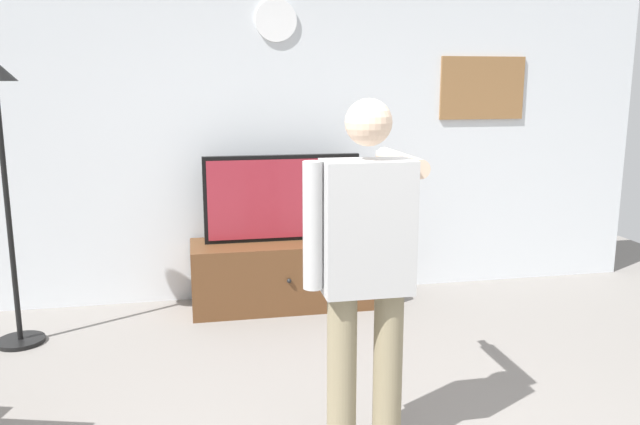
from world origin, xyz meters
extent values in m
cube|color=silver|center=(0.00, 2.95, 1.35)|extent=(6.40, 0.10, 2.70)
cube|color=brown|center=(-0.02, 2.60, 0.27)|extent=(1.46, 0.53, 0.53)
sphere|color=black|center=(-0.02, 2.32, 0.29)|extent=(0.04, 0.04, 0.04)
cube|color=black|center=(-0.02, 2.65, 0.88)|extent=(1.24, 0.06, 0.69)
cube|color=maroon|center=(-0.02, 2.62, 0.88)|extent=(1.18, 0.01, 0.63)
cylinder|color=white|center=(-0.02, 2.89, 2.26)|extent=(0.33, 0.03, 0.33)
cube|color=olive|center=(1.75, 2.90, 1.73)|extent=(0.76, 0.04, 0.53)
cylinder|color=black|center=(-1.93, 2.20, 0.01)|extent=(0.32, 0.32, 0.03)
cylinder|color=black|center=(-1.93, 2.20, 0.91)|extent=(0.04, 0.04, 1.76)
cylinder|color=gray|center=(-0.06, 0.42, 0.41)|extent=(0.14, 0.14, 0.83)
cylinder|color=gray|center=(0.17, 0.42, 0.41)|extent=(0.14, 0.14, 0.83)
cube|color=#B7B7B7|center=(0.06, 0.42, 1.14)|extent=(0.41, 0.22, 0.61)
sphere|color=beige|center=(0.06, 0.42, 1.61)|extent=(0.21, 0.21, 0.21)
cylinder|color=#B7B7B7|center=(-0.20, 0.42, 1.15)|extent=(0.09, 0.09, 0.58)
cylinder|color=beige|center=(0.31, 0.71, 1.39)|extent=(0.09, 0.58, 0.09)
cube|color=white|center=(0.31, 1.03, 1.39)|extent=(0.04, 0.12, 0.04)
camera|label=1|loc=(-0.71, -2.31, 1.78)|focal=35.96mm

